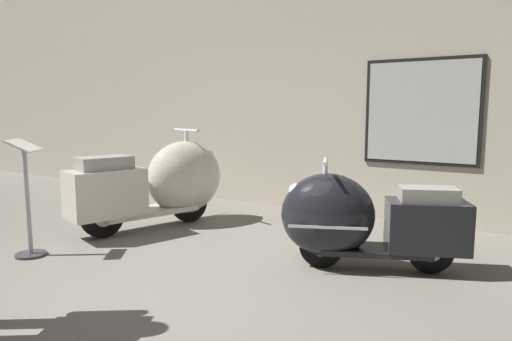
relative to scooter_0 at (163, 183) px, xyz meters
The scene contains 5 objects.
ground_plane 2.31m from the scooter_0, 48.51° to the right, with size 60.00×60.00×0.00m, color slate.
showroom_back_wall 2.83m from the scooter_0, 47.03° to the left, with size 18.00×0.63×3.85m.
scooter_0 is the anchor object (origin of this frame).
scooter_1 2.42m from the scooter_0, ahead, with size 1.59×1.01×0.94m.
info_stanchion 1.50m from the scooter_0, 101.18° to the right, with size 0.37×0.39×1.10m.
Camera 1 is at (2.20, -2.18, 1.36)m, focal length 32.04 mm.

